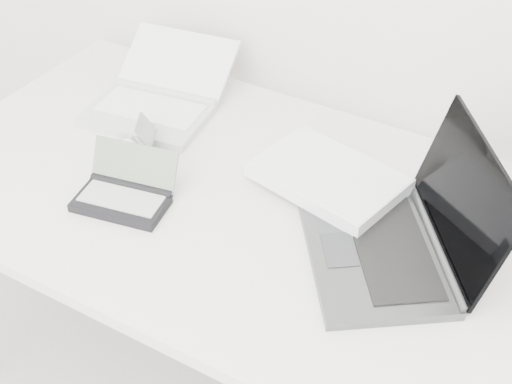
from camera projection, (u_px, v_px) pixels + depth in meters
The scene contains 5 objects.
desk at pixel (278, 226), 1.49m from camera, with size 1.60×0.80×0.73m.
laptop_large at pixel (368, 210), 1.40m from camera, with size 0.58×0.48×0.24m.
netbook_open_white at pixel (157, 99), 1.74m from camera, with size 0.33×0.38×0.12m.
pda_silver at pixel (133, 145), 1.61m from camera, with size 0.12×0.12×0.07m.
palmtop_charcoal at pixel (125, 193), 1.46m from camera, with size 0.21×0.18×0.10m.
Camera 1 is at (0.52, 0.57, 1.68)m, focal length 50.00 mm.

